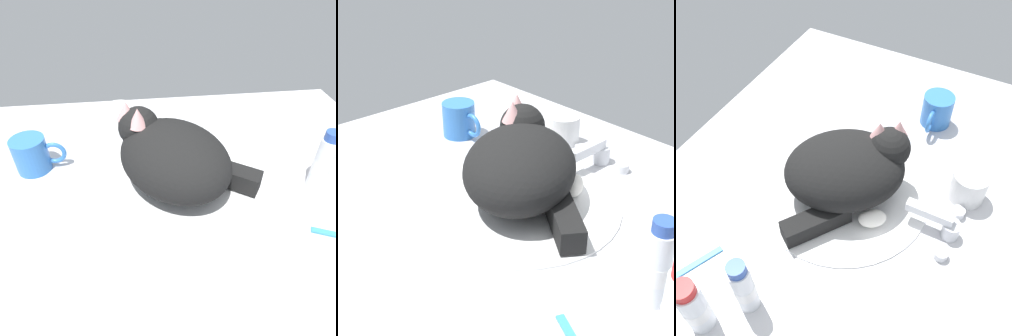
{
  "view_description": "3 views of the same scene",
  "coord_description": "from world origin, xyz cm",
  "views": [
    {
      "loc": [
        -7.18,
        -48.45,
        45.28
      ],
      "look_at": [
        -1.33,
        -0.47,
        5.62
      ],
      "focal_mm": 33.25,
      "sensor_mm": 36.0,
      "label": 1
    },
    {
      "loc": [
        53.74,
        -51.82,
        49.08
      ],
      "look_at": [
        -2.3,
        -1.14,
        6.89
      ],
      "focal_mm": 52.38,
      "sensor_mm": 36.0,
      "label": 2
    },
    {
      "loc": [
        48.9,
        25.31,
        70.79
      ],
      "look_at": [
        -0.58,
        -0.48,
        7.12
      ],
      "focal_mm": 44.01,
      "sensor_mm": 36.0,
      "label": 3
    }
  ],
  "objects": [
    {
      "name": "ground_plane",
      "position": [
        0.0,
        0.0,
        -1.5
      ],
      "size": [
        110.0,
        82.5,
        3.0
      ],
      "primitive_type": "cube",
      "color": "silver"
    },
    {
      "name": "sink_basin",
      "position": [
        0.0,
        0.0,
        0.38
      ],
      "size": [
        36.77,
        36.77,
        0.76
      ],
      "primitive_type": "cylinder",
      "color": "white",
      "rests_on": "ground_plane"
    },
    {
      "name": "rinse_cup",
      "position": [
        -11.0,
        23.56,
        3.61
      ],
      "size": [
        7.58,
        7.58,
        7.23
      ],
      "color": "white",
      "rests_on": "ground_plane"
    },
    {
      "name": "toothpaste_bottle",
      "position": [
        29.92,
        -3.39,
        6.32
      ],
      "size": [
        3.75,
        3.75,
        13.56
      ],
      "color": "white",
      "rests_on": "ground_plane"
    },
    {
      "name": "coffee_mug",
      "position": [
        -30.31,
        9.8,
        4.0
      ],
      "size": [
        11.43,
        7.49,
        8.01
      ],
      "color": "#3372C6",
      "rests_on": "ground_plane"
    },
    {
      "name": "cat",
      "position": [
        -0.35,
        0.81,
        7.71
      ],
      "size": [
        33.13,
        31.54,
        15.97
      ],
      "color": "black",
      "rests_on": "sink_basin"
    },
    {
      "name": "faucet",
      "position": [
        0.0,
        21.93,
        2.55
      ],
      "size": [
        13.64,
        11.38,
        5.67
      ],
      "color": "silver",
      "rests_on": "ground_plane"
    }
  ]
}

